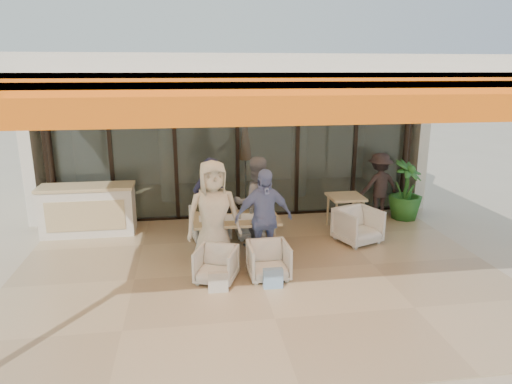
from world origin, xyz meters
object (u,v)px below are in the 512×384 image
dining_table (235,220)px  chair_far_right (252,221)px  diner_cream (213,216)px  diner_navy (211,204)px  diner_periwinkle (264,218)px  side_chair (358,224)px  potted_palm (406,191)px  chair_far_left (210,222)px  chair_near_right (269,259)px  chair_near_left (216,263)px  diner_grey (256,202)px  side_table (346,201)px  standing_woman (379,186)px  host_counter (88,210)px

dining_table → chair_far_right: (0.43, 0.94, -0.36)m
diner_cream → diner_navy: bearing=82.1°
diner_periwinkle → side_chair: size_ratio=2.24×
side_chair → potted_palm: potted_palm is taller
dining_table → chair_far_left: 1.08m
chair_far_left → chair_near_right: bearing=104.7°
chair_near_right → diner_cream: 1.15m
diner_periwinkle → dining_table: bearing=124.5°
chair_near_left → diner_navy: 1.51m
diner_grey → side_chair: (1.98, -0.12, -0.49)m
dining_table → diner_cream: diner_cream is taller
chair_near_left → side_table: side_table is taller
side_table → side_chair: side_chair is taller
chair_near_right → side_table: (1.98, 2.03, 0.31)m
diner_periwinkle → side_table: 2.51m
dining_table → chair_far_left: (-0.41, 0.94, -0.32)m
standing_woman → diner_grey: bearing=15.1°
diner_navy → diner_grey: diner_navy is taller
chair_far_right → diner_grey: diner_grey is taller
side_chair → chair_near_left: bearing=-176.9°
chair_far_left → dining_table: bearing=104.5°
chair_far_right → potted_palm: size_ratio=0.49×
diner_navy → diner_grey: bearing=171.8°
chair_near_left → dining_table: bearing=87.3°
dining_table → standing_woman: (3.42, 1.75, 0.06)m
chair_far_left → potted_palm: size_ratio=0.55×
diner_navy → potted_palm: diner_navy is taller
host_counter → diner_cream: (2.41, -2.00, 0.40)m
chair_near_left → chair_far_right: bearing=86.8°
chair_near_right → diner_periwinkle: (0.00, 0.50, 0.52)m
host_counter → chair_near_left: bearing=-46.1°
chair_near_right → side_table: bearing=43.8°
chair_far_left → potted_palm: (4.38, 0.60, 0.30)m
dining_table → potted_palm: potted_palm is taller
host_counter → dining_table: size_ratio=1.23×
chair_far_right → side_table: bearing=-177.4°
diner_grey → dining_table: bearing=38.9°
standing_woman → potted_palm: standing_woman is taller
chair_far_right → standing_woman: bearing=-166.0°
diner_cream → side_table: (2.82, 1.53, -0.30)m
chair_near_right → side_chair: 2.36m
chair_near_right → side_chair: side_chair is taller
chair_near_left → standing_woman: standing_woman is taller
diner_grey → chair_far_right: bearing=-97.1°
side_table → potted_palm: size_ratio=0.56×
diner_grey → diner_cream: 1.23m
diner_periwinkle → standing_woman: bearing=27.7°
chair_far_left → diner_cream: bearing=80.9°
chair_far_left → host_counter: bearing=-23.2°
chair_far_left → side_chair: 2.89m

